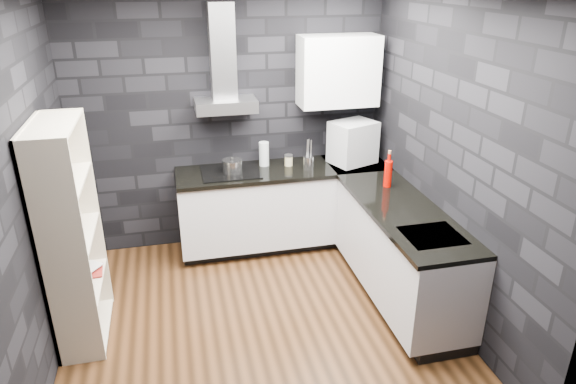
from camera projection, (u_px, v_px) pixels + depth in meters
name	position (u px, v px, depth m)	size (l,w,h in m)	color
ground	(260.00, 323.00, 4.41)	(3.20, 3.20, 0.00)	#472A15
wall_back	(229.00, 121.00, 5.32)	(3.20, 0.05, 2.70)	black
wall_front	(316.00, 300.00, 2.42)	(3.20, 0.05, 2.70)	black
wall_left	(24.00, 197.00, 3.53)	(0.05, 3.20, 2.70)	black
wall_right	(451.00, 160.00, 4.21)	(0.05, 3.20, 2.70)	black
toekick_back	(283.00, 238.00, 5.69)	(2.18, 0.50, 0.10)	black
toekick_right	(400.00, 291.00, 4.76)	(0.50, 1.78, 0.10)	black
counter_back_cab	(284.00, 205.00, 5.48)	(2.20, 0.60, 0.76)	silver
counter_right_cab	(400.00, 251.00, 4.58)	(0.60, 1.80, 0.76)	silver
counter_back_top	(284.00, 170.00, 5.32)	(2.20, 0.62, 0.04)	black
counter_right_top	(403.00, 211.00, 4.42)	(0.62, 1.80, 0.04)	black
counter_corner_top	(356.00, 164.00, 5.49)	(0.62, 0.62, 0.04)	black
hood_body	(226.00, 105.00, 5.06)	(0.60, 0.34, 0.12)	#A2A2A6
hood_chimney	(222.00, 51.00, 4.92)	(0.24, 0.20, 0.90)	#A2A2A6
upper_cabinet	(338.00, 71.00, 5.18)	(0.80, 0.35, 0.70)	white
cooktop	(231.00, 172.00, 5.20)	(0.58, 0.50, 0.01)	black
sink_rim	(432.00, 236.00, 3.97)	(0.44, 0.40, 0.01)	#A2A2A6
pot	(233.00, 167.00, 5.16)	(0.20, 0.20, 0.12)	#B1B2B6
glass_vase	(264.00, 154.00, 5.34)	(0.10, 0.10, 0.25)	silver
storage_jar	(289.00, 161.00, 5.37)	(0.08, 0.08, 0.10)	tan
utensil_crock	(308.00, 163.00, 5.26)	(0.11, 0.11, 0.14)	#B1B2B6
appliance_garage	(353.00, 142.00, 5.38)	(0.44, 0.34, 0.44)	#B2B4BA
red_bottle	(388.00, 174.00, 4.81)	(0.07, 0.07, 0.25)	#B50800
bookshelf	(71.00, 236.00, 3.95)	(0.34, 0.80, 1.80)	beige
fruit_bowl	(69.00, 237.00, 3.85)	(0.22, 0.22, 0.06)	white
book_red	(79.00, 262.00, 4.22)	(0.17, 0.02, 0.24)	maroon
book_second	(80.00, 256.00, 4.27)	(0.15, 0.02, 0.20)	#B2B2B2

